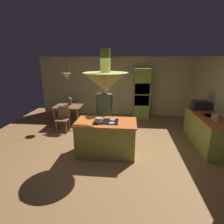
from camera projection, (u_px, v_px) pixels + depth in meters
The scene contains 17 objects.
ground at pixel (107, 150), 5.19m from camera, with size 8.16×8.16×0.00m, color #9E7042.
wall_back at pixel (116, 86), 8.11m from camera, with size 6.80×0.10×2.55m, color beige.
kitchen_island at pixel (106, 138), 4.86m from camera, with size 1.58×0.89×0.94m.
counter_run_right at pixel (205, 130), 5.36m from camera, with size 0.73×2.16×0.92m.
oven_tower at pixel (142, 94), 7.69m from camera, with size 0.66×0.62×2.09m.
dining_table at pixel (69, 108), 6.96m from camera, with size 1.00×0.87×0.76m.
person_at_island at pixel (105, 111), 5.40m from camera, with size 0.53×0.23×1.73m.
range_hood at pixel (106, 81), 4.43m from camera, with size 1.10×1.10×1.00m.
pendant_light_over_table at pixel (67, 76), 6.62m from camera, with size 0.32×0.32×0.82m.
chair_facing_island at pixel (63, 117), 6.38m from camera, with size 0.40×0.40×0.87m.
chair_by_back_wall at pixel (74, 107), 7.64m from camera, with size 0.40×0.40×0.87m.
potted_plant_on_table at pixel (70, 101), 6.98m from camera, with size 0.20×0.20×0.30m.
cup_on_table at pixel (61, 106), 6.73m from camera, with size 0.07×0.07×0.09m, color white.
canister_flour at pixel (216, 118), 4.70m from camera, with size 0.14×0.14×0.19m, color #E0B78C.
canister_sugar at pixel (213, 117), 4.88m from camera, with size 0.10×0.10×0.16m, color #E0B78C.
microwave_on_counter at pixel (200, 105), 5.80m from camera, with size 0.46×0.36×0.28m, color #232326.
cooking_pot_on_cooktop at pixel (99, 120), 4.60m from camera, with size 0.18×0.18×0.12m, color #B2B2B7.
Camera 1 is at (0.58, -4.62, 2.52)m, focal length 29.26 mm.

